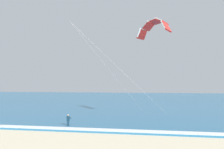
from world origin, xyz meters
name	(u,v)px	position (x,y,z in m)	size (l,w,h in m)	color
sea	(126,99)	(0.00, 74.49, 0.10)	(200.00, 120.00, 0.20)	teal
surf_foam	(63,128)	(0.00, 15.49, 0.22)	(200.00, 1.67, 0.04)	white
surfboard	(68,127)	(-0.14, 17.48, 0.03)	(0.65, 1.45, 0.09)	white
kitesurfer	(68,120)	(-0.14, 17.50, 0.94)	(0.57, 0.57, 1.69)	#143347
kite_primary	(154,26)	(10.92, 26.27, 14.95)	(13.79, 11.57, 14.93)	red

